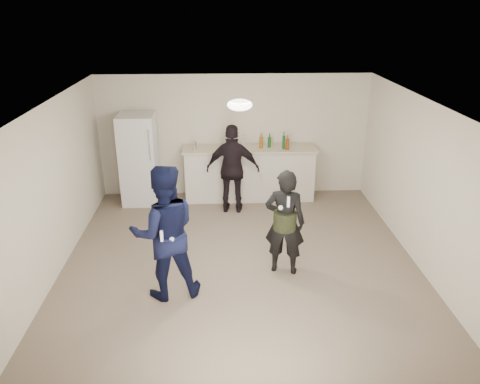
{
  "coord_description": "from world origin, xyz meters",
  "views": [
    {
      "loc": [
        -0.29,
        -6.31,
        3.83
      ],
      "look_at": [
        0.0,
        0.2,
        1.15
      ],
      "focal_mm": 35.0,
      "sensor_mm": 36.0,
      "label": 1
    }
  ],
  "objects_px": {
    "counter": "(249,174)",
    "man": "(165,233)",
    "woman": "(285,222)",
    "spectator": "(233,169)",
    "fridge": "(139,159)",
    "shaker": "(195,146)"
  },
  "relations": [
    {
      "from": "counter",
      "to": "man",
      "type": "bearing_deg",
      "value": -111.89
    },
    {
      "from": "counter",
      "to": "woman",
      "type": "bearing_deg",
      "value": -83.28
    },
    {
      "from": "woman",
      "to": "spectator",
      "type": "relative_size",
      "value": 0.94
    },
    {
      "from": "man",
      "to": "woman",
      "type": "bearing_deg",
      "value": -174.52
    },
    {
      "from": "man",
      "to": "spectator",
      "type": "distance_m",
      "value": 2.93
    },
    {
      "from": "fridge",
      "to": "shaker",
      "type": "distance_m",
      "value": 1.15
    },
    {
      "from": "woman",
      "to": "man",
      "type": "bearing_deg",
      "value": 31.59
    },
    {
      "from": "shaker",
      "to": "man",
      "type": "height_order",
      "value": "man"
    },
    {
      "from": "shaker",
      "to": "man",
      "type": "bearing_deg",
      "value": -94.55
    },
    {
      "from": "fridge",
      "to": "spectator",
      "type": "height_order",
      "value": "fridge"
    },
    {
      "from": "man",
      "to": "spectator",
      "type": "bearing_deg",
      "value": -121.65
    },
    {
      "from": "fridge",
      "to": "woman",
      "type": "relative_size",
      "value": 1.11
    },
    {
      "from": "woman",
      "to": "spectator",
      "type": "height_order",
      "value": "spectator"
    },
    {
      "from": "man",
      "to": "spectator",
      "type": "relative_size",
      "value": 1.1
    },
    {
      "from": "fridge",
      "to": "spectator",
      "type": "distance_m",
      "value": 1.93
    },
    {
      "from": "fridge",
      "to": "man",
      "type": "xyz_separation_m",
      "value": [
        0.85,
        -3.3,
        0.05
      ]
    },
    {
      "from": "man",
      "to": "woman",
      "type": "height_order",
      "value": "man"
    },
    {
      "from": "fridge",
      "to": "counter",
      "type": "bearing_deg",
      "value": 1.82
    },
    {
      "from": "fridge",
      "to": "man",
      "type": "bearing_deg",
      "value": -75.56
    },
    {
      "from": "spectator",
      "to": "shaker",
      "type": "bearing_deg",
      "value": -29.63
    },
    {
      "from": "counter",
      "to": "shaker",
      "type": "xyz_separation_m",
      "value": [
        -1.09,
        -0.09,
        0.65
      ]
    },
    {
      "from": "counter",
      "to": "shaker",
      "type": "relative_size",
      "value": 15.29
    }
  ]
}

